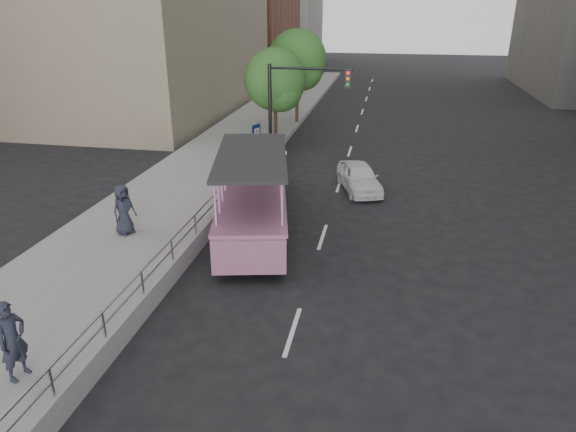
% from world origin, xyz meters
% --- Properties ---
extents(ground, '(160.00, 160.00, 0.00)m').
position_xyz_m(ground, '(0.00, 0.00, 0.00)').
color(ground, black).
extents(sidewalk, '(5.50, 80.00, 0.30)m').
position_xyz_m(sidewalk, '(-5.75, 10.00, 0.15)').
color(sidewalk, '#979692').
rests_on(sidewalk, ground).
extents(kerb_wall, '(0.24, 30.00, 0.36)m').
position_xyz_m(kerb_wall, '(-3.12, 2.00, 0.48)').
color(kerb_wall, '#A0A09B').
rests_on(kerb_wall, sidewalk).
extents(guardrail, '(0.07, 22.00, 0.71)m').
position_xyz_m(guardrail, '(-3.12, 2.00, 1.14)').
color(guardrail, '#A7A7AB').
rests_on(guardrail, kerb_wall).
extents(duck_boat, '(4.23, 9.66, 3.12)m').
position_xyz_m(duck_boat, '(-1.80, 4.84, 1.16)').
color(duck_boat, black).
rests_on(duck_boat, ground).
extents(car, '(2.62, 4.00, 1.27)m').
position_xyz_m(car, '(1.95, 9.38, 0.63)').
color(car, silver).
rests_on(car, ground).
extents(pedestrian_near, '(0.58, 0.77, 1.91)m').
position_xyz_m(pedestrian_near, '(-4.53, -5.23, 1.25)').
color(pedestrian_near, '#232634').
rests_on(pedestrian_near, sidewalk).
extents(pedestrian_far, '(0.89, 1.05, 1.83)m').
position_xyz_m(pedestrian_far, '(-5.89, 2.32, 1.21)').
color(pedestrian_far, '#232634').
rests_on(pedestrian_far, sidewalk).
extents(parking_sign, '(0.26, 0.57, 2.70)m').
position_xyz_m(parking_sign, '(-3.00, 10.00, 1.70)').
color(parking_sign, black).
rests_on(parking_sign, ground).
extents(traffic_signal, '(4.20, 0.32, 5.20)m').
position_xyz_m(traffic_signal, '(-1.70, 12.50, 3.50)').
color(traffic_signal, black).
rests_on(traffic_signal, ground).
extents(street_tree_near, '(3.52, 3.52, 5.72)m').
position_xyz_m(street_tree_near, '(-3.30, 15.93, 3.82)').
color(street_tree_near, '#312116').
rests_on(street_tree_near, ground).
extents(street_tree_far, '(3.97, 3.97, 6.45)m').
position_xyz_m(street_tree_far, '(-3.10, 21.93, 4.31)').
color(street_tree_far, '#312116').
rests_on(street_tree_far, ground).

